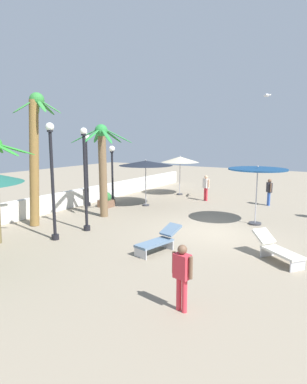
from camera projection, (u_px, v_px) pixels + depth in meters
name	position (u px, v px, depth m)	size (l,w,h in m)	color
ground_plane	(215.00, 231.00, 13.67)	(56.00, 56.00, 0.00)	gray
boundary_wall	(67.00, 200.00, 18.05)	(25.20, 0.30, 0.94)	silver
patio_umbrella_0	(146.00, 163.00, 18.41)	(3.02, 3.02, 2.64)	#333338
patio_umbrella_2	(257.00, 173.00, 14.42)	(2.53, 2.53, 2.64)	#333338
patio_umbrella_3	(180.00, 160.00, 22.00)	(2.52, 2.52, 2.64)	#333338
palm_tree_2	(35.00, 146.00, 14.24)	(2.12, 1.92, 5.77)	olive
palm_tree_3	(102.00, 160.00, 15.80)	(2.97, 2.61, 4.47)	brown
lamp_post_0	(52.00, 177.00, 12.19)	(0.31, 0.31, 4.39)	black
lamp_post_1	(85.00, 177.00, 13.46)	(0.29, 0.29, 4.25)	black
lamp_post_2	(112.00, 168.00, 19.29)	(0.36, 0.36, 3.38)	black
lamp_post_3	(87.00, 160.00, 18.33)	(0.39, 0.39, 4.08)	black
lounge_chair_0	(277.00, 249.00, 10.37)	(1.57, 1.82, 0.83)	#B7B7BC
lounge_chair_1	(159.00, 240.00, 11.22)	(1.92, 0.94, 0.82)	#B7B7BC
guest_0	(206.00, 185.00, 20.15)	(0.37, 0.51, 1.58)	#D8333F
guest_1	(182.00, 272.00, 7.27)	(0.31, 0.55, 1.55)	#D8333F
guest_2	(269.00, 190.00, 18.74)	(0.49, 0.39, 1.53)	#3359B2
seagull_0	(267.00, 95.00, 17.74)	(1.22, 0.55, 0.17)	white
planter	(106.00, 200.00, 18.43)	(0.70, 0.70, 0.85)	brown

